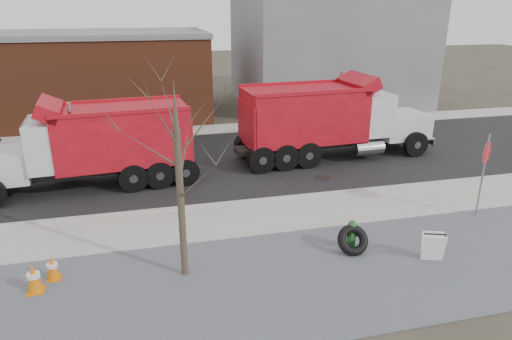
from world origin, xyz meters
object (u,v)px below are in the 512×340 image
object	(u,v)px
fire_hydrant	(351,236)
stop_sign	(485,161)
dump_truck_red_a	(329,118)
dump_truck_red_b	(94,142)
truck_tire	(353,240)
sandwich_board	(433,247)

from	to	relation	value
fire_hydrant	stop_sign	size ratio (longest dim) A/B	0.31
dump_truck_red_a	dump_truck_red_b	world-z (taller)	dump_truck_red_a
truck_tire	stop_sign	distance (m)	5.53
fire_hydrant	dump_truck_red_a	distance (m)	8.67
stop_sign	dump_truck_red_a	xyz separation A→B (m)	(-2.54, 7.11, -0.03)
truck_tire	dump_truck_red_b	bearing A→B (deg)	136.28
fire_hydrant	dump_truck_red_a	size ratio (longest dim) A/B	0.09
stop_sign	dump_truck_red_a	bearing A→B (deg)	98.85
truck_tire	dump_truck_red_b	size ratio (longest dim) A/B	0.11
sandwich_board	dump_truck_red_a	bearing A→B (deg)	105.38
sandwich_board	dump_truck_red_a	distance (m)	9.48
stop_sign	sandwich_board	bearing A→B (deg)	-155.88
stop_sign	truck_tire	bearing A→B (deg)	-176.89
stop_sign	dump_truck_red_b	distance (m)	13.95
dump_truck_red_a	stop_sign	bearing A→B (deg)	-73.96
stop_sign	dump_truck_red_b	bearing A→B (deg)	144.23
fire_hydrant	sandwich_board	size ratio (longest dim) A/B	1.09
truck_tire	stop_sign	bearing A→B (deg)	13.93
sandwich_board	dump_truck_red_a	size ratio (longest dim) A/B	0.09
dump_truck_red_b	sandwich_board	bearing A→B (deg)	134.35
fire_hydrant	truck_tire	world-z (taller)	fire_hydrant
sandwich_board	stop_sign	bearing A→B (deg)	54.27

